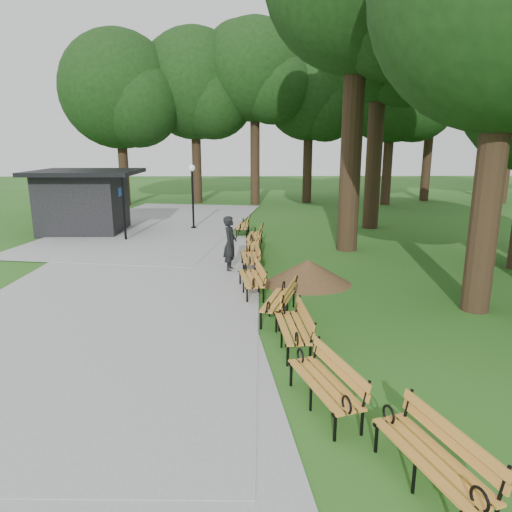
{
  "coord_description": "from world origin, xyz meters",
  "views": [
    {
      "loc": [
        -0.44,
        -9.78,
        4.19
      ],
      "look_at": [
        -0.14,
        2.77,
        1.1
      ],
      "focal_mm": 32.53,
      "sensor_mm": 36.0,
      "label": 1
    }
  ],
  "objects_px": {
    "bench_1": "(324,384)",
    "bench_4": "(251,279)",
    "person": "(230,244)",
    "bench_6": "(253,247)",
    "bench_2": "(292,328)",
    "bench_3": "(278,300)",
    "bench_0": "(431,458)",
    "lawn_tree_4": "(381,35)",
    "bench_8": "(243,226)",
    "dirt_mound": "(308,272)",
    "kiosk": "(83,201)",
    "lamp_post": "(192,183)",
    "bench_7": "(254,236)",
    "bench_5": "(250,258)"
  },
  "relations": [
    {
      "from": "bench_1",
      "to": "bench_4",
      "type": "bearing_deg",
      "value": 173.45
    },
    {
      "from": "person",
      "to": "bench_6",
      "type": "height_order",
      "value": "person"
    },
    {
      "from": "bench_2",
      "to": "bench_3",
      "type": "distance_m",
      "value": 1.72
    },
    {
      "from": "bench_0",
      "to": "bench_6",
      "type": "height_order",
      "value": "same"
    },
    {
      "from": "lawn_tree_4",
      "to": "bench_3",
      "type": "bearing_deg",
      "value": -114.25
    },
    {
      "from": "bench_1",
      "to": "bench_8",
      "type": "relative_size",
      "value": 1.0
    },
    {
      "from": "bench_2",
      "to": "lawn_tree_4",
      "type": "height_order",
      "value": "lawn_tree_4"
    },
    {
      "from": "bench_3",
      "to": "bench_8",
      "type": "relative_size",
      "value": 1.0
    },
    {
      "from": "dirt_mound",
      "to": "bench_2",
      "type": "height_order",
      "value": "bench_2"
    },
    {
      "from": "bench_3",
      "to": "lawn_tree_4",
      "type": "distance_m",
      "value": 15.82
    },
    {
      "from": "kiosk",
      "to": "bench_1",
      "type": "relative_size",
      "value": 2.47
    },
    {
      "from": "person",
      "to": "lawn_tree_4",
      "type": "xyz_separation_m",
      "value": [
        6.77,
        7.85,
        8.03
      ]
    },
    {
      "from": "lamp_post",
      "to": "bench_0",
      "type": "relative_size",
      "value": 1.66
    },
    {
      "from": "lamp_post",
      "to": "bench_2",
      "type": "bearing_deg",
      "value": -75.67
    },
    {
      "from": "bench_4",
      "to": "bench_7",
      "type": "height_order",
      "value": "same"
    },
    {
      "from": "dirt_mound",
      "to": "bench_0",
      "type": "height_order",
      "value": "bench_0"
    },
    {
      "from": "lamp_post",
      "to": "bench_6",
      "type": "distance_m",
      "value": 6.98
    },
    {
      "from": "bench_5",
      "to": "kiosk",
      "type": "bearing_deg",
      "value": -135.25
    },
    {
      "from": "kiosk",
      "to": "bench_2",
      "type": "xyz_separation_m",
      "value": [
        8.63,
        -13.09,
        -1.03
      ]
    },
    {
      "from": "dirt_mound",
      "to": "bench_7",
      "type": "height_order",
      "value": "bench_7"
    },
    {
      "from": "bench_0",
      "to": "bench_7",
      "type": "xyz_separation_m",
      "value": [
        -1.87,
        13.83,
        0.0
      ]
    },
    {
      "from": "kiosk",
      "to": "lawn_tree_4",
      "type": "relative_size",
      "value": 0.39
    },
    {
      "from": "lamp_post",
      "to": "bench_7",
      "type": "relative_size",
      "value": 1.66
    },
    {
      "from": "bench_4",
      "to": "bench_1",
      "type": "bearing_deg",
      "value": 3.35
    },
    {
      "from": "bench_7",
      "to": "bench_8",
      "type": "height_order",
      "value": "same"
    },
    {
      "from": "bench_4",
      "to": "lawn_tree_4",
      "type": "height_order",
      "value": "lawn_tree_4"
    },
    {
      "from": "bench_1",
      "to": "dirt_mound",
      "type": "bearing_deg",
      "value": 157.58
    },
    {
      "from": "bench_1",
      "to": "bench_2",
      "type": "relative_size",
      "value": 1.0
    },
    {
      "from": "bench_6",
      "to": "bench_2",
      "type": "bearing_deg",
      "value": 10.08
    },
    {
      "from": "bench_2",
      "to": "bench_8",
      "type": "distance_m",
      "value": 12.16
    },
    {
      "from": "person",
      "to": "bench_1",
      "type": "bearing_deg",
      "value": -160.79
    },
    {
      "from": "bench_3",
      "to": "bench_4",
      "type": "xyz_separation_m",
      "value": [
        -0.64,
        1.87,
        0.0
      ]
    },
    {
      "from": "bench_1",
      "to": "bench_7",
      "type": "bearing_deg",
      "value": 167.13
    },
    {
      "from": "lamp_post",
      "to": "bench_7",
      "type": "height_order",
      "value": "lamp_post"
    },
    {
      "from": "bench_6",
      "to": "bench_7",
      "type": "height_order",
      "value": "same"
    },
    {
      "from": "dirt_mound",
      "to": "person",
      "type": "bearing_deg",
      "value": 147.1
    },
    {
      "from": "bench_3",
      "to": "bench_7",
      "type": "distance_m",
      "value": 8.0
    },
    {
      "from": "lamp_post",
      "to": "bench_6",
      "type": "xyz_separation_m",
      "value": [
        2.84,
        -6.11,
        -1.82
      ]
    },
    {
      "from": "dirt_mound",
      "to": "bench_5",
      "type": "distance_m",
      "value": 2.35
    },
    {
      "from": "lamp_post",
      "to": "bench_1",
      "type": "height_order",
      "value": "lamp_post"
    },
    {
      "from": "bench_7",
      "to": "bench_8",
      "type": "relative_size",
      "value": 1.0
    },
    {
      "from": "person",
      "to": "dirt_mound",
      "type": "distance_m",
      "value": 2.89
    },
    {
      "from": "bench_0",
      "to": "bench_2",
      "type": "distance_m",
      "value": 4.32
    },
    {
      "from": "bench_3",
      "to": "lawn_tree_4",
      "type": "height_order",
      "value": "lawn_tree_4"
    },
    {
      "from": "person",
      "to": "bench_6",
      "type": "xyz_separation_m",
      "value": [
        0.77,
        1.69,
        -0.48
      ]
    },
    {
      "from": "bench_0",
      "to": "bench_7",
      "type": "relative_size",
      "value": 1.0
    },
    {
      "from": "dirt_mound",
      "to": "bench_7",
      "type": "distance_m",
      "value": 5.44
    },
    {
      "from": "kiosk",
      "to": "bench_4",
      "type": "relative_size",
      "value": 2.47
    },
    {
      "from": "bench_1",
      "to": "bench_3",
      "type": "bearing_deg",
      "value": 169.32
    },
    {
      "from": "bench_2",
      "to": "kiosk",
      "type": "bearing_deg",
      "value": -150.36
    }
  ]
}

